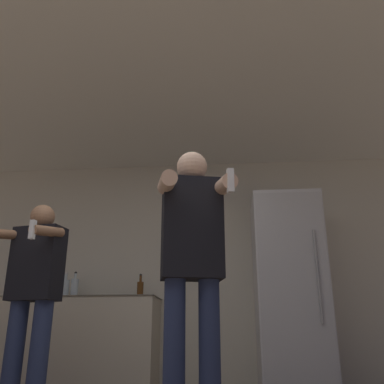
# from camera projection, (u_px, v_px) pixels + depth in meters

# --- Properties ---
(wall_back) EXTENTS (7.00, 0.06, 2.55)m
(wall_back) POSITION_uv_depth(u_px,v_px,m) (166.00, 269.00, 4.94)
(wall_back) COLOR beige
(wall_back) RESTS_ON ground_plane
(ceiling_slab) EXTENTS (7.00, 3.42, 0.05)m
(ceiling_slab) POSITION_uv_depth(u_px,v_px,m) (146.00, 103.00, 3.98)
(ceiling_slab) COLOR silver
(ceiling_slab) RESTS_ON wall_back
(refrigerator) EXTENTS (0.69, 0.75, 1.95)m
(refrigerator) POSITION_uv_depth(u_px,v_px,m) (290.00, 290.00, 4.36)
(refrigerator) COLOR silver
(refrigerator) RESTS_ON ground_plane
(counter) EXTENTS (1.69, 0.57, 0.93)m
(counter) POSITION_uv_depth(u_px,v_px,m) (77.00, 343.00, 4.46)
(counter) COLOR #BCB29E
(counter) RESTS_ON ground_plane
(bottle_short_whiskey) EXTENTS (0.09, 0.09, 0.28)m
(bottle_short_whiskey) POSITION_uv_depth(u_px,v_px,m) (65.00, 288.00, 4.71)
(bottle_short_whiskey) COLOR silver
(bottle_short_whiskey) RESTS_ON counter
(bottle_clear_vodka) EXTENTS (0.09, 0.09, 0.22)m
(bottle_clear_vodka) POSITION_uv_depth(u_px,v_px,m) (37.00, 291.00, 4.72)
(bottle_clear_vodka) COLOR black
(bottle_clear_vodka) RESTS_ON counter
(bottle_brown_liquor) EXTENTS (0.08, 0.08, 0.29)m
(bottle_brown_liquor) POSITION_uv_depth(u_px,v_px,m) (74.00, 288.00, 4.70)
(bottle_brown_liquor) COLOR silver
(bottle_brown_liquor) RESTS_ON counter
(bottle_green_wine) EXTENTS (0.08, 0.08, 0.28)m
(bottle_green_wine) POSITION_uv_depth(u_px,v_px,m) (21.00, 289.00, 4.75)
(bottle_green_wine) COLOR silver
(bottle_green_wine) RESTS_ON counter
(bottle_amber_bourbon) EXTENTS (0.07, 0.07, 0.26)m
(bottle_amber_bourbon) POSITION_uv_depth(u_px,v_px,m) (140.00, 289.00, 4.63)
(bottle_amber_bourbon) COLOR #563314
(bottle_amber_bourbon) RESTS_ON counter
(person_woman_foreground) EXTENTS (0.50, 0.51, 1.63)m
(person_woman_foreground) POSITION_uv_depth(u_px,v_px,m) (192.00, 255.00, 2.54)
(person_woman_foreground) COLOR navy
(person_woman_foreground) RESTS_ON ground_plane
(person_man_side) EXTENTS (0.51, 0.54, 1.55)m
(person_man_side) POSITION_uv_depth(u_px,v_px,m) (33.00, 289.00, 3.32)
(person_man_side) COLOR navy
(person_man_side) RESTS_ON ground_plane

